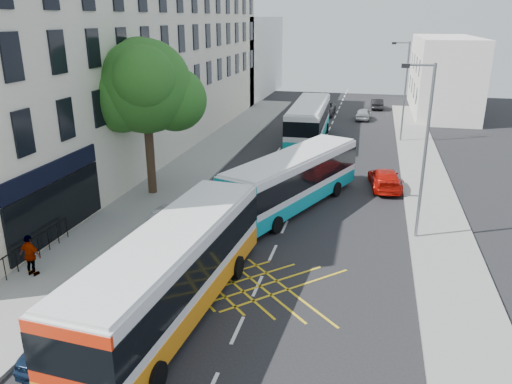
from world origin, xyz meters
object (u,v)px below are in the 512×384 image
Objects in this scene: bus_mid at (293,180)px; parked_car_blue at (69,330)px; lamp_near at (424,144)px; distant_car_grey at (323,109)px; lamp_far at (404,87)px; distant_car_dark at (377,104)px; red_hatchback at (385,179)px; bus_near at (172,271)px; street_tree at (145,87)px; parked_car_silver at (168,225)px; pedestrian_far at (30,255)px; distant_car_silver at (363,114)px; bus_far at (309,121)px.

parked_car_blue is (-4.82, -14.06, -0.89)m from bus_mid.
lamp_near is 31.86m from distant_car_grey.
lamp_far reaches higher than distant_car_dark.
bus_near is at bearing 57.71° from red_hatchback.
lamp_near is 8.44m from red_hatchback.
street_tree is at bearing 65.74° from distant_car_dark.
street_tree is 8.61m from parked_car_silver.
parked_car_blue is at bearing -93.46° from distant_car_grey.
street_tree is 2.13× the size of parked_car_silver.
red_hatchback is at bearing -126.09° from pedestrian_far.
distant_car_silver is (-3.27, 9.20, -4.02)m from lamp_far.
bus_far reaches higher than pedestrian_far.
bus_mid is at bearing 79.39° from distant_car_dark.
lamp_far is at bearing -53.51° from distant_car_grey.
red_hatchback reaches higher than distant_car_dark.
bus_mid is at bearing -86.02° from distant_car_grey.
lamp_near is 1.98× the size of parked_car_blue.
parked_car_blue is at bearing 144.78° from pedestrian_far.
distant_car_grey is at bearing -16.28° from distant_car_silver.
distant_car_dark is (6.69, 44.54, -1.06)m from bus_near.
lamp_near is 29.66m from distant_car_silver.
bus_near is 6.51m from parked_car_silver.
lamp_far reaches higher than distant_car_grey.
parked_car_silver is 2.38× the size of pedestrian_far.
lamp_near is 7.56m from bus_mid.
distant_car_silver is (5.38, 37.69, -1.07)m from bus_near.
pedestrian_far is at bearing -153.72° from lamp_near.
bus_far is at bearing -99.18° from pedestrian_far.
lamp_far is 1.88× the size of red_hatchback.
lamp_far is 1.94× the size of parked_car_silver.
bus_far is 27.29m from pedestrian_far.
parked_car_blue is 8.51m from parked_car_silver.
lamp_near is 20.00m from lamp_far.
bus_far is at bearing 111.89° from lamp_near.
bus_near is 6.57× the size of pedestrian_far.
street_tree is 15.61m from parked_car_blue.
red_hatchback is at bearing 58.89° from parked_car_blue.
bus_far is at bearing -88.61° from distant_car_grey.
street_tree is 2.18× the size of parked_car_blue.
lamp_near is 1.88× the size of red_hatchback.
street_tree is 2.07× the size of red_hatchback.
street_tree reaches higher than parked_car_silver.
distant_car_silver is (8.08, 31.85, -0.08)m from parked_car_silver.
bus_mid is 15.86m from bus_far.
lamp_far is 0.70× the size of bus_near.
lamp_near reaches higher than distant_car_silver.
street_tree is 11.71m from pedestrian_far.
pedestrian_far is at bearing -121.68° from parked_car_silver.
lamp_far is 33.30m from parked_car_blue.
pedestrian_far is at bearing 175.32° from bus_near.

